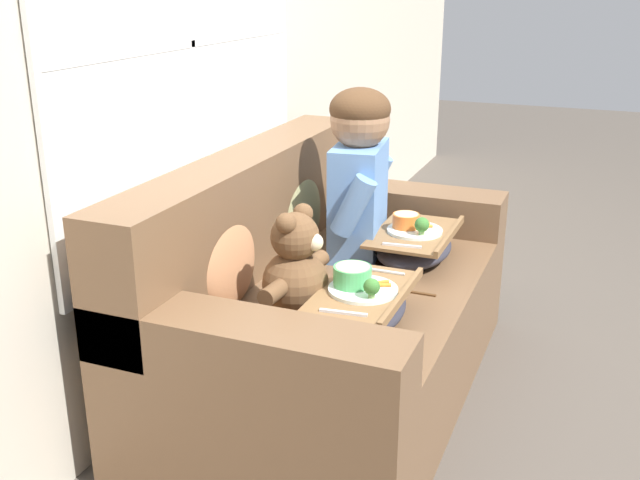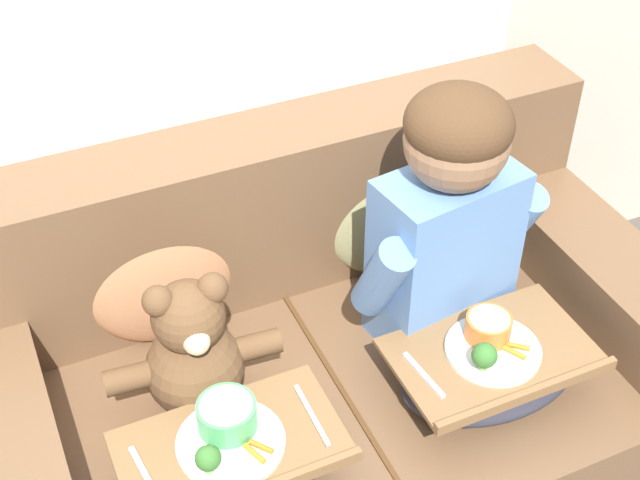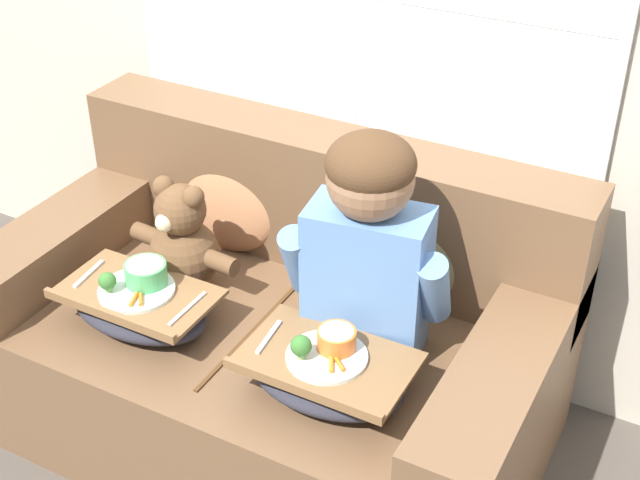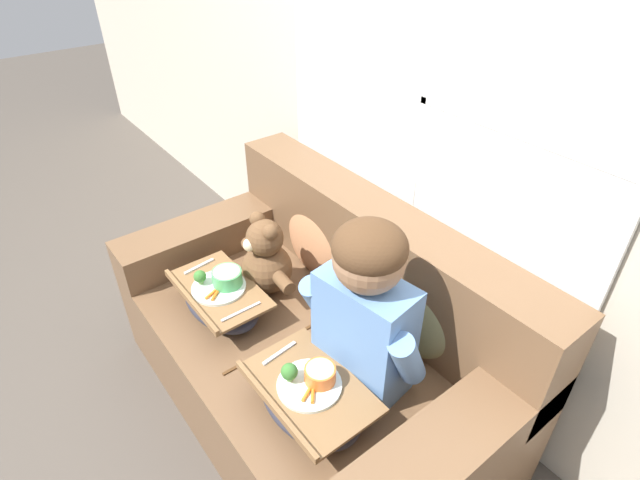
{
  "view_description": "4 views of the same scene",
  "coord_description": "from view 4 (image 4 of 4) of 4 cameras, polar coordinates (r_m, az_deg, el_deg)",
  "views": [
    {
      "loc": [
        -2.35,
        -0.89,
        1.51
      ],
      "look_at": [
        -0.14,
        0.01,
        0.66
      ],
      "focal_mm": 42.0,
      "sensor_mm": 36.0,
      "label": 1
    },
    {
      "loc": [
        -0.6,
        -1.29,
        2.02
      ],
      "look_at": [
        0.02,
        0.1,
        0.76
      ],
      "focal_mm": 50.0,
      "sensor_mm": 36.0,
      "label": 2
    },
    {
      "loc": [
        1.13,
        -1.77,
        2.08
      ],
      "look_at": [
        0.13,
        0.08,
        0.72
      ],
      "focal_mm": 50.0,
      "sensor_mm": 36.0,
      "label": 3
    },
    {
      "loc": [
        1.16,
        -0.82,
        1.9
      ],
      "look_at": [
        -0.08,
        0.14,
        0.79
      ],
      "focal_mm": 28.0,
      "sensor_mm": 36.0,
      "label": 4
    }
  ],
  "objects": [
    {
      "name": "ground_plane",
      "position": [
        2.38,
        -1.55,
        -17.96
      ],
      "size": [
        14.0,
        14.0,
        0.0
      ],
      "primitive_type": "plane",
      "color": "#4C443D"
    },
    {
      "name": "wall_back_with_window",
      "position": [
        1.93,
        12.9,
        16.2
      ],
      "size": [
        8.0,
        0.08,
        2.6
      ],
      "color": "beige",
      "rests_on": "ground_plane"
    },
    {
      "name": "couch",
      "position": [
        2.15,
        -0.33,
        -11.96
      ],
      "size": [
        1.67,
        0.96,
        0.89
      ],
      "color": "brown",
      "rests_on": "ground_plane"
    },
    {
      "name": "throw_pillow_behind_child",
      "position": [
        1.89,
        11.0,
        -7.57
      ],
      "size": [
        0.39,
        0.19,
        0.4
      ],
      "color": "#898456",
      "rests_on": "couch"
    },
    {
      "name": "throw_pillow_behind_teddy",
      "position": [
        2.23,
        -0.49,
        0.84
      ],
      "size": [
        0.38,
        0.18,
        0.39
      ],
      "color": "#B2754C",
      "rests_on": "couch"
    },
    {
      "name": "child_figure",
      "position": [
        1.62,
        5.26,
        -7.02
      ],
      "size": [
        0.48,
        0.25,
        0.66
      ],
      "color": "#5B84BC",
      "rests_on": "couch"
    },
    {
      "name": "teddy_bear",
      "position": [
        2.13,
        -6.26,
        -2.33
      ],
      "size": [
        0.39,
        0.27,
        0.36
      ],
      "color": "brown",
      "rests_on": "couch"
    },
    {
      "name": "lap_tray_child",
      "position": [
        1.74,
        -1.21,
        -17.38
      ],
      "size": [
        0.45,
        0.29,
        0.2
      ],
      "color": "#2D2D38",
      "rests_on": "child_figure"
    },
    {
      "name": "lap_tray_teddy",
      "position": [
        2.11,
        -11.29,
        -6.4
      ],
      "size": [
        0.45,
        0.27,
        0.19
      ],
      "color": "#2D2D38",
      "rests_on": "teddy_bear"
    }
  ]
}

